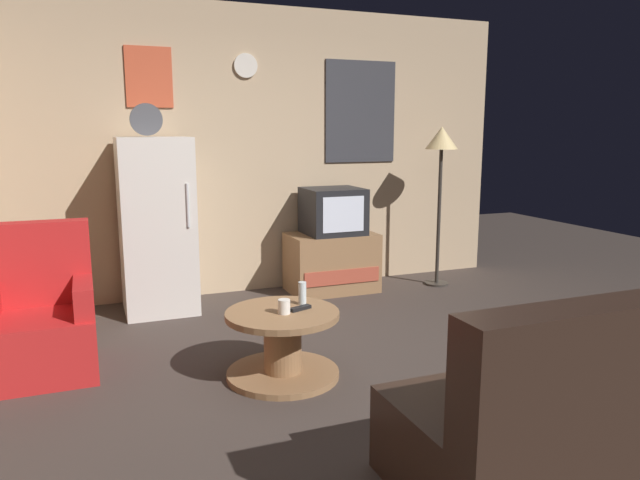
% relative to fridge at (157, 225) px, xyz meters
% --- Properties ---
extents(ground_plane, '(12.00, 12.00, 0.00)m').
position_rel_fridge_xyz_m(ground_plane, '(0.99, -2.04, -0.75)').
color(ground_plane, '#3D332D').
extents(wall_with_art, '(5.20, 0.12, 2.69)m').
position_rel_fridge_xyz_m(wall_with_art, '(1.00, 0.41, 0.60)').
color(wall_with_art, tan).
rests_on(wall_with_art, ground_plane).
extents(fridge, '(0.60, 0.62, 1.77)m').
position_rel_fridge_xyz_m(fridge, '(0.00, 0.00, 0.00)').
color(fridge, silver).
rests_on(fridge, ground_plane).
extents(tv_stand, '(0.84, 0.53, 0.57)m').
position_rel_fridge_xyz_m(tv_stand, '(1.64, 0.04, -0.47)').
color(tv_stand, '#8E6642').
rests_on(tv_stand, ground_plane).
extents(crt_tv, '(0.54, 0.51, 0.44)m').
position_rel_fridge_xyz_m(crt_tv, '(1.65, 0.04, 0.03)').
color(crt_tv, black).
rests_on(crt_tv, tv_stand).
extents(standing_lamp, '(0.32, 0.32, 1.59)m').
position_rel_fridge_xyz_m(standing_lamp, '(2.74, -0.13, 0.60)').
color(standing_lamp, '#332D28').
rests_on(standing_lamp, ground_plane).
extents(coffee_table, '(0.72, 0.72, 0.44)m').
position_rel_fridge_xyz_m(coffee_table, '(0.55, -1.76, -0.54)').
color(coffee_table, '#8E6642').
rests_on(coffee_table, ground_plane).
extents(wine_glass, '(0.05, 0.05, 0.15)m').
position_rel_fridge_xyz_m(wine_glass, '(0.72, -1.66, -0.24)').
color(wine_glass, silver).
rests_on(wine_glass, coffee_table).
extents(mug_ceramic_white, '(0.08, 0.08, 0.09)m').
position_rel_fridge_xyz_m(mug_ceramic_white, '(0.55, -1.81, -0.27)').
color(mug_ceramic_white, silver).
rests_on(mug_ceramic_white, coffee_table).
extents(remote_control, '(0.16, 0.09, 0.02)m').
position_rel_fridge_xyz_m(remote_control, '(0.67, -1.77, -0.31)').
color(remote_control, black).
rests_on(remote_control, coffee_table).
extents(armchair, '(0.68, 0.68, 0.96)m').
position_rel_fridge_xyz_m(armchair, '(-0.89, -1.08, -0.42)').
color(armchair, red).
rests_on(armchair, ground_plane).
extents(couch, '(1.70, 0.80, 0.92)m').
position_rel_fridge_xyz_m(couch, '(1.46, -3.36, -0.44)').
color(couch, black).
rests_on(couch, ground_plane).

